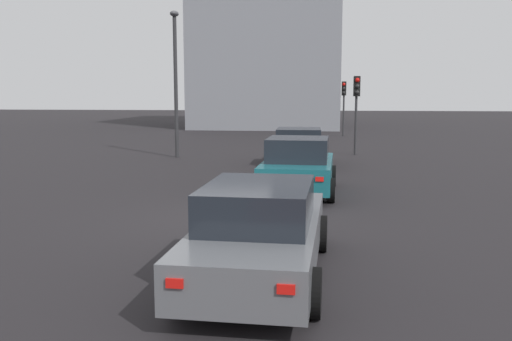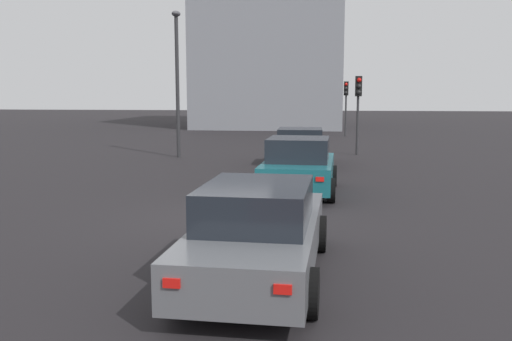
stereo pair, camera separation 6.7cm
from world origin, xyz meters
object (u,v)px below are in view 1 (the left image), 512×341
object	(u,v)px
car_black_left_lead	(299,147)
traffic_light_near_left	(357,98)
car_grey_left_third	(260,231)
street_lamp_kerbside	(175,71)
traffic_light_near_right	(344,97)
car_teal_left_second	(298,167)

from	to	relation	value
car_black_left_lead	traffic_light_near_left	size ratio (longest dim) A/B	1.23
car_grey_left_third	traffic_light_near_left	size ratio (longest dim) A/B	1.36
street_lamp_kerbside	traffic_light_near_left	bearing A→B (deg)	-76.72
car_black_left_lead	car_grey_left_third	world-z (taller)	car_grey_left_third
traffic_light_near_left	traffic_light_near_right	xyz separation A→B (m)	(11.12, 0.09, 0.00)
street_lamp_kerbside	car_grey_left_third	bearing A→B (deg)	-160.88
car_teal_left_second	traffic_light_near_left	size ratio (longest dim) A/B	1.16
traffic_light_near_right	street_lamp_kerbside	bearing A→B (deg)	-22.97
car_teal_left_second	car_grey_left_third	xyz separation A→B (m)	(-7.16, 0.30, -0.04)
car_black_left_lead	traffic_light_near_right	world-z (taller)	traffic_light_near_right
traffic_light_near_right	street_lamp_kerbside	xyz separation A→B (m)	(-12.97, 7.74, 1.18)
car_black_left_lead	traffic_light_near_right	size ratio (longest dim) A/B	1.22
car_black_left_lead	car_grey_left_third	distance (m)	13.32
car_teal_left_second	traffic_light_near_right	world-z (taller)	traffic_light_near_right
traffic_light_near_left	street_lamp_kerbside	size ratio (longest dim) A/B	0.57
traffic_light_near_left	traffic_light_near_right	distance (m)	11.13
car_grey_left_third	street_lamp_kerbside	xyz separation A→B (m)	(15.34, 5.32, 3.04)
traffic_light_near_left	traffic_light_near_right	bearing A→B (deg)	175.01
car_black_left_lead	traffic_light_near_left	distance (m)	4.94
car_teal_left_second	traffic_light_near_right	bearing A→B (deg)	-3.63
car_grey_left_third	street_lamp_kerbside	world-z (taller)	street_lamp_kerbside
car_black_left_lead	car_teal_left_second	world-z (taller)	car_teal_left_second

